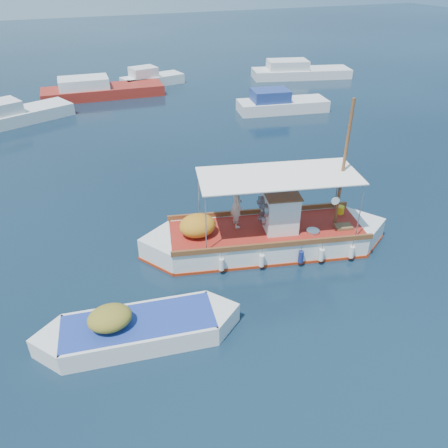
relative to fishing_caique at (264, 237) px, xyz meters
name	(u,v)px	position (x,y,z in m)	size (l,w,h in m)	color
ground	(250,248)	(-0.49, 0.19, -0.53)	(160.00, 160.00, 0.00)	black
fishing_caique	(264,237)	(0.00, 0.00, 0.00)	(9.47, 4.18, 5.93)	white
dinghy	(137,331)	(-5.58, -2.84, -0.21)	(6.09, 2.33, 1.50)	white
bg_boat_nw	(11,116)	(-9.19, 19.78, -0.03)	(7.89, 5.09, 1.80)	silver
bg_boat_n	(99,91)	(-2.68, 24.19, -0.03)	(9.60, 3.30, 1.80)	maroon
bg_boat_ne	(280,105)	(8.95, 15.37, -0.03)	(6.77, 3.26, 1.80)	silver
bg_boat_e	(298,72)	(15.47, 23.91, -0.03)	(9.38, 4.77, 1.80)	silver
bg_boat_far_n	(151,79)	(2.06, 26.34, -0.03)	(5.64, 3.05, 1.80)	silver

